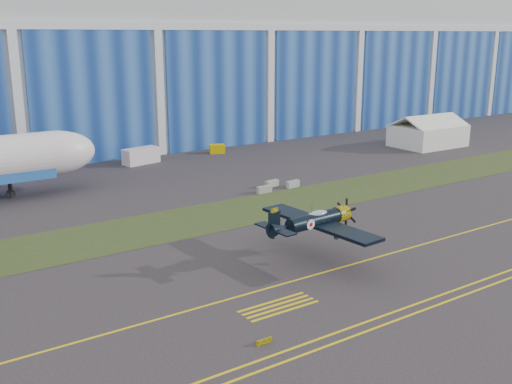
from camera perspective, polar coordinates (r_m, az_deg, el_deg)
ground at (r=61.45m, az=11.28°, el=-3.84°), size 260.00×260.00×0.00m
grass_median at (r=71.45m, az=3.32°, el=-0.91°), size 260.00×10.00×0.02m
hangar at (r=119.95m, az=-13.98°, el=12.28°), size 220.00×45.70×30.00m
taxiway_centreline at (r=58.27m, az=14.78°, el=-5.08°), size 200.00×0.20×0.02m
edge_line_near at (r=53.03m, az=22.54°, el=-7.77°), size 80.00×0.20×0.02m
edge_line_far at (r=53.52m, az=21.65°, el=-7.47°), size 80.00×0.20×0.02m
hold_short_ladder at (r=44.70m, az=2.15°, el=-10.83°), size 6.00×2.40×0.02m
guard_board_left at (r=39.73m, az=0.79°, el=-14.04°), size 1.20×0.15×0.35m
warbird at (r=52.24m, az=5.56°, el=-2.72°), size 11.51×13.56×3.82m
tent at (r=110.96m, az=16.08°, el=5.66°), size 12.32×9.12×5.65m
shipping_container at (r=93.88m, az=-10.89°, el=3.40°), size 5.99×3.36×2.45m
tug at (r=100.75m, az=-3.72°, el=4.12°), size 2.92×2.42×1.46m
gse_box at (r=133.85m, az=16.53°, el=6.25°), size 2.91×1.65×1.71m
barrier_a at (r=75.13m, az=0.80°, el=0.24°), size 2.00×0.62×0.90m
barrier_b at (r=78.07m, az=1.54°, el=0.79°), size 2.07×0.90×0.90m
barrier_c at (r=78.00m, az=3.52°, el=0.76°), size 2.06×0.85×0.90m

